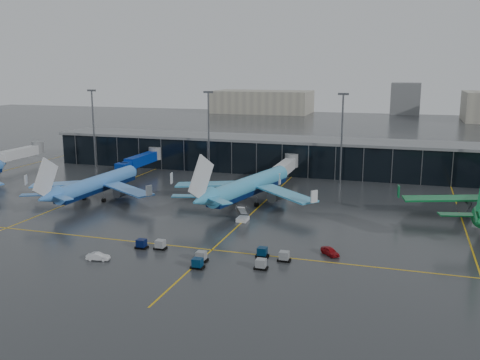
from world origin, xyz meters
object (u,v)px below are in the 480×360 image
(baggage_carts, at_px, (214,255))
(service_van_red, at_px, (330,251))
(airliner_arkefly, at_px, (97,174))
(airliner_klm_near, at_px, (250,175))
(service_van_white, at_px, (98,257))
(mobile_airstair, at_px, (243,217))

(baggage_carts, height_order, service_van_red, baggage_carts)
(airliner_arkefly, distance_m, airliner_klm_near, 38.02)
(airliner_klm_near, distance_m, service_van_white, 48.10)
(airliner_arkefly, xyz_separation_m, baggage_carts, (42.34, -31.47, -5.64))
(airliner_klm_near, bearing_deg, mobile_airstair, -66.25)
(service_van_red, bearing_deg, airliner_klm_near, 85.70)
(baggage_carts, xyz_separation_m, mobile_airstair, (-2.18, 23.80, 0.01))
(baggage_carts, relative_size, service_van_white, 7.15)
(airliner_arkefly, xyz_separation_m, service_van_white, (23.61, -38.07, -5.74))
(airliner_arkefly, xyz_separation_m, mobile_airstair, (40.16, -7.67, -5.63))
(mobile_airstair, relative_size, service_van_red, 0.83)
(baggage_carts, bearing_deg, service_van_red, 22.62)
(airliner_arkefly, height_order, airliner_klm_near, airliner_klm_near)
(airliner_klm_near, bearing_deg, service_van_red, -39.62)
(mobile_airstair, distance_m, service_van_white, 34.61)
(baggage_carts, relative_size, mobile_airstair, 8.27)
(airliner_arkefly, bearing_deg, service_van_red, -18.66)
(airliner_arkefly, xyz_separation_m, airliner_klm_near, (37.25, 7.61, 0.62))
(baggage_carts, distance_m, service_van_white, 19.87)
(airliner_arkefly, bearing_deg, baggage_carts, -34.15)
(airliner_klm_near, relative_size, service_van_red, 11.05)
(baggage_carts, xyz_separation_m, service_van_red, (18.81, 7.84, -0.05))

